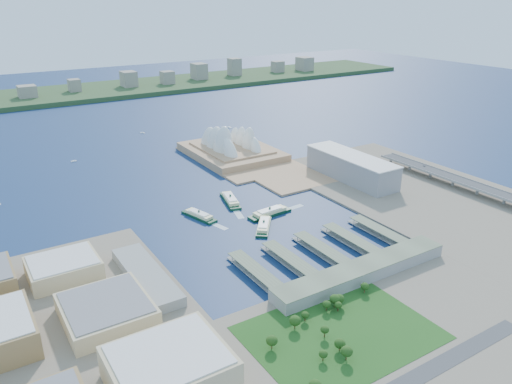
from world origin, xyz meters
TOP-DOWN VIEW (x-y plane):
  - ground at (0.00, 0.00)m, footprint 3000.00×3000.00m
  - west_land at (-250.00, -105.00)m, footprint 220.00×390.00m
  - south_land at (0.00, -210.00)m, footprint 720.00×180.00m
  - east_land at (240.00, -50.00)m, footprint 240.00×500.00m
  - peninsula at (107.50, 260.00)m, footprint 135.00×220.00m
  - far_shore at (0.00, 980.00)m, footprint 2200.00×260.00m
  - opera_house at (105.00, 280.00)m, footprint 134.00×180.00m
  - toaster_building at (195.00, 80.00)m, footprint 45.00×155.00m
  - expressway at (300.00, -60.00)m, footprint 26.00×340.00m
  - west_buildings at (-250.00, -70.00)m, footprint 200.00×280.00m
  - ferry_wharves at (14.00, -75.00)m, footprint 184.00×90.00m
  - terminal_building at (15.00, -135.00)m, footprint 200.00×28.00m
  - park at (-60.00, -190.00)m, footprint 150.00×110.00m
  - far_skyline at (0.00, 960.00)m, footprint 1900.00×140.00m
  - ferry_a at (-55.53, 79.63)m, footprint 27.01×54.93m
  - ferry_b at (1.64, 101.81)m, footprint 29.60×60.96m
  - ferry_c at (-3.38, 11.85)m, footprint 45.28×51.83m
  - ferry_d at (23.17, 39.02)m, footprint 60.09×19.84m
  - boat_b at (-133.73, 390.84)m, footprint 9.34×4.00m
  - boat_c at (193.92, 446.67)m, footprint 5.35×13.91m
  - boat_e at (26.48, 502.72)m, footprint 8.64×10.22m
  - car_c at (304.00, 36.49)m, footprint 1.66×4.07m

SIDE VIEW (x-z plane):
  - ground at x=0.00m, z-range 0.00..0.00m
  - boat_b at x=-133.73m, z-range 0.00..2.45m
  - boat_e at x=26.48m, z-range 0.00..2.52m
  - west_land at x=-250.00m, z-range 0.00..3.00m
  - south_land at x=0.00m, z-range 0.00..3.00m
  - east_land at x=240.00m, z-range 0.00..3.00m
  - peninsula at x=107.50m, z-range 0.00..3.00m
  - boat_c at x=193.92m, z-range 0.00..3.05m
  - ferry_wharves at x=14.00m, z-range 0.00..9.30m
  - ferry_a at x=-55.53m, z-range 0.00..10.07m
  - ferry_c at x=-3.38m, z-range 0.00..10.42m
  - ferry_d at x=23.17m, z-range 0.00..11.17m
  - ferry_b at x=1.64m, z-range 0.00..11.17m
  - far_shore at x=0.00m, z-range 0.00..12.00m
  - expressway at x=300.00m, z-range 3.00..14.85m
  - terminal_building at x=15.00m, z-range 3.00..15.00m
  - park at x=-60.00m, z-range 3.00..19.00m
  - car_c at x=304.00m, z-range 14.85..16.03m
  - west_buildings at x=-250.00m, z-range 3.00..30.00m
  - toaster_building at x=195.00m, z-range 3.00..38.00m
  - opera_house at x=105.00m, z-range 3.00..61.00m
  - far_skyline at x=0.00m, z-range 12.00..67.00m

